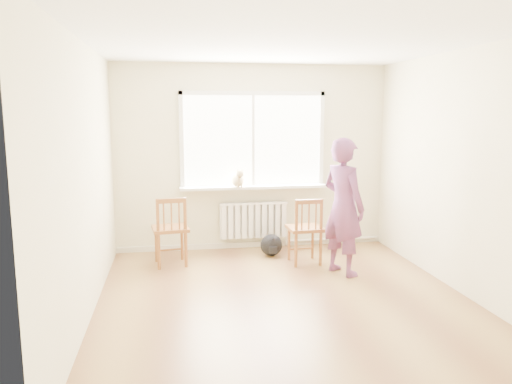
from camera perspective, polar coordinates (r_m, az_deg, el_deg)
name	(u,v)px	position (r m, az deg, el deg)	size (l,w,h in m)	color
floor	(286,302)	(5.49, 3.46, -12.44)	(4.50, 4.50, 0.00)	olive
ceiling	(289,42)	(5.15, 3.76, 16.75)	(4.50, 4.50, 0.00)	white
back_wall	(253,158)	(7.34, -0.39, 3.95)	(4.00, 0.01, 2.70)	beige
window	(253,136)	(7.29, -0.36, 6.37)	(2.12, 0.05, 1.42)	white
windowsill	(254,187)	(7.28, -0.25, 0.58)	(2.15, 0.22, 0.04)	white
radiator	(254,220)	(7.39, -0.27, -3.17)	(1.00, 0.12, 0.55)	white
heating_pipe	(333,239)	(7.80, 8.84, -5.33)	(0.04, 0.04, 1.40)	silver
baseboard	(253,244)	(7.56, -0.36, -6.00)	(4.00, 0.03, 0.08)	beige
chair_left	(171,231)	(6.66, -9.71, -4.43)	(0.51, 0.49, 0.93)	#98612C
chair_right	(306,231)	(6.68, 5.72, -4.42)	(0.46, 0.44, 0.90)	#98612C
person	(343,207)	(6.27, 9.96, -1.66)	(0.62, 0.41, 1.71)	#B73D4B
cat	(238,179)	(7.14, -2.09, 1.49)	(0.22, 0.42, 0.28)	beige
backpack	(271,245)	(7.08, 1.76, -6.08)	(0.31, 0.23, 0.31)	black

